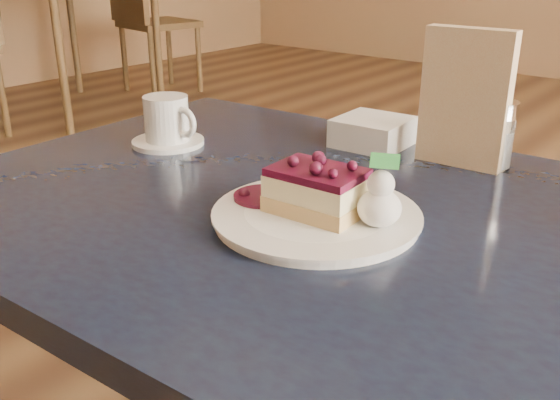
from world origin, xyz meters
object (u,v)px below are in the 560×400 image
Objects in this scene: main_table at (334,260)px; cheesecake_slice at (317,191)px; coffee_set at (168,124)px; bg_table_far_left at (75,99)px; dessert_plate at (316,217)px.

main_table is 0.12m from cheesecake_slice.
coffee_set is 0.07× the size of bg_table_far_left.
cheesecake_slice is 0.89× the size of coffee_set.
dessert_plate is 2.15× the size of cheesecake_slice.
dessert_plate is at bearing -90.00° from main_table.
bg_table_far_left is (-2.76, 1.60, -0.65)m from coffee_set.
dessert_plate is (0.00, -0.05, 0.08)m from main_table.
dessert_plate is 0.39m from coffee_set.
dessert_plate reaches higher than main_table.
bg_table_far_left reaches higher than coffee_set.
main_table is 0.39m from coffee_set.
dessert_plate is at bearing 177.04° from cheesecake_slice.
coffee_set is at bearing 162.24° from cheesecake_slice.
main_table is 8.89× the size of coffee_set.
coffee_set reaches higher than dessert_plate.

